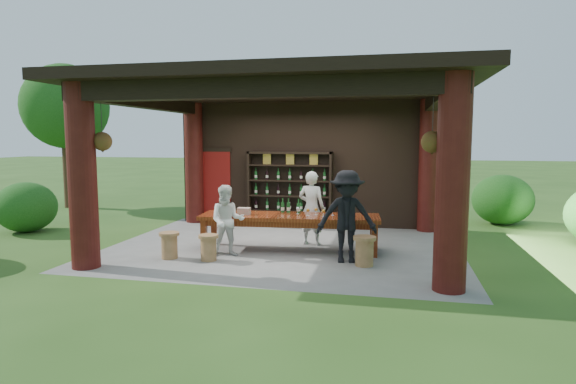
% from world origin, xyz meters
% --- Properties ---
extents(ground, '(90.00, 90.00, 0.00)m').
position_xyz_m(ground, '(0.00, 0.00, 0.00)').
color(ground, '#2D5119').
rests_on(ground, ground).
extents(pavilion, '(7.50, 6.00, 3.60)m').
position_xyz_m(pavilion, '(-0.01, 0.43, 2.13)').
color(pavilion, slate).
rests_on(pavilion, ground).
extents(wine_shelf, '(2.26, 0.34, 1.99)m').
position_xyz_m(wine_shelf, '(-0.40, 2.45, 1.00)').
color(wine_shelf, black).
rests_on(wine_shelf, ground).
extents(tasting_table, '(3.77, 1.26, 0.75)m').
position_xyz_m(tasting_table, '(0.19, -0.30, 0.64)').
color(tasting_table, '#5F1F0D').
rests_on(tasting_table, ground).
extents(stool_near_left, '(0.38, 0.38, 0.50)m').
position_xyz_m(stool_near_left, '(-1.15, -1.47, 0.27)').
color(stool_near_left, brown).
rests_on(stool_near_left, ground).
extents(stool_near_right, '(0.42, 0.42, 0.55)m').
position_xyz_m(stool_near_right, '(1.79, -1.22, 0.29)').
color(stool_near_right, brown).
rests_on(stool_near_right, ground).
extents(stool_far_left, '(0.39, 0.39, 0.52)m').
position_xyz_m(stool_far_left, '(-1.96, -1.47, 0.27)').
color(stool_far_left, brown).
rests_on(stool_far_left, ground).
extents(host, '(0.66, 0.50, 1.63)m').
position_xyz_m(host, '(0.54, 0.35, 0.81)').
color(host, silver).
rests_on(host, ground).
extents(guest_woman, '(0.82, 0.71, 1.42)m').
position_xyz_m(guest_woman, '(-0.92, -1.03, 0.71)').
color(guest_woman, white).
rests_on(guest_woman, ground).
extents(guest_man, '(1.22, 0.84, 1.74)m').
position_xyz_m(guest_man, '(1.44, -1.00, 0.87)').
color(guest_man, black).
rests_on(guest_man, ground).
extents(table_bottles, '(0.44, 0.14, 0.31)m').
position_xyz_m(table_bottles, '(0.13, -0.01, 0.90)').
color(table_bottles, '#194C1E').
rests_on(table_bottles, tasting_table).
extents(table_glasses, '(1.07, 0.30, 0.15)m').
position_xyz_m(table_glasses, '(0.82, -0.23, 0.82)').
color(table_glasses, silver).
rests_on(table_glasses, tasting_table).
extents(napkin_basket, '(0.27, 0.20, 0.14)m').
position_xyz_m(napkin_basket, '(-0.76, -0.44, 0.82)').
color(napkin_basket, '#BF6672').
rests_on(napkin_basket, tasting_table).
extents(shrubs, '(14.99, 8.43, 1.36)m').
position_xyz_m(shrubs, '(1.57, 0.08, 0.57)').
color(shrubs, '#194C14').
rests_on(shrubs, ground).
extents(trees, '(21.42, 10.10, 4.80)m').
position_xyz_m(trees, '(3.82, 1.29, 3.37)').
color(trees, '#3F2819').
rests_on(trees, ground).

